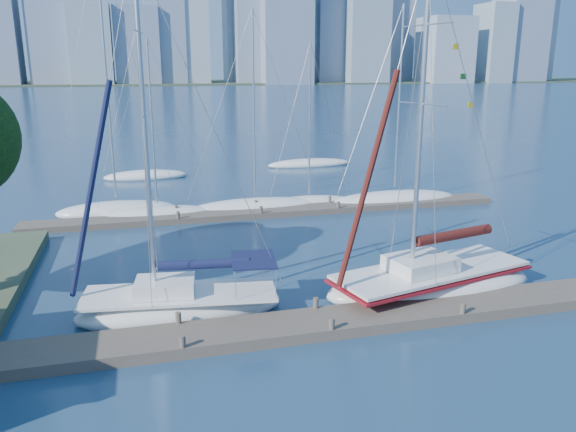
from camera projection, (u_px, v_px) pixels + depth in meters
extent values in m
plane|color=navy|center=(323.00, 328.00, 20.00)|extent=(700.00, 700.00, 0.00)
cube|color=#51453B|center=(323.00, 323.00, 19.95)|extent=(26.00, 2.00, 0.40)
cube|color=#51453B|center=(274.00, 212.00, 35.40)|extent=(30.00, 1.80, 0.36)
cube|color=#38472D|center=(147.00, 83.00, 318.97)|extent=(800.00, 100.00, 1.50)
ellipsoid|color=white|center=(181.00, 309.00, 21.05)|extent=(7.95, 3.48, 1.35)
cube|color=white|center=(180.00, 294.00, 20.88)|extent=(7.36, 3.21, 0.11)
cube|color=white|center=(165.00, 286.00, 20.74)|extent=(2.35, 1.90, 0.49)
cylinder|color=silver|center=(145.00, 133.00, 19.23)|extent=(0.16, 0.16, 11.86)
cylinder|color=silver|center=(204.00, 266.00, 20.73)|extent=(3.62, 0.56, 0.09)
cylinder|color=#111739|center=(204.00, 264.00, 20.71)|extent=(3.37, 0.79, 0.36)
cube|color=#111739|center=(254.00, 260.00, 20.92)|extent=(1.88, 2.33, 0.07)
ellipsoid|color=white|center=(430.00, 286.00, 23.12)|extent=(9.49, 4.98, 1.59)
cube|color=white|center=(432.00, 270.00, 22.93)|extent=(8.78, 4.59, 0.13)
cube|color=white|center=(420.00, 263.00, 22.55)|extent=(2.92, 2.46, 0.58)
cylinder|color=silver|center=(421.00, 120.00, 20.88)|extent=(0.19, 0.19, 12.08)
cylinder|color=silver|center=(454.00, 237.00, 23.11)|extent=(4.19, 1.09, 0.11)
cylinder|color=#45100E|center=(454.00, 235.00, 23.08)|extent=(3.93, 1.32, 0.42)
cube|color=maroon|center=(431.00, 274.00, 22.98)|extent=(9.00, 4.75, 0.11)
ellipsoid|color=white|center=(117.00, 211.00, 35.41)|extent=(7.45, 2.67, 1.23)
cylinder|color=silver|center=(106.00, 74.00, 33.24)|extent=(0.13, 0.13, 15.03)
ellipsoid|color=white|center=(158.00, 214.00, 34.72)|extent=(7.04, 2.15, 1.01)
cylinder|color=silver|center=(152.00, 124.00, 33.28)|extent=(0.11, 0.11, 9.69)
ellipsoid|color=white|center=(255.00, 207.00, 36.47)|extent=(8.72, 2.97, 1.14)
cylinder|color=silver|center=(254.00, 105.00, 34.79)|extent=(0.12, 0.12, 11.39)
ellipsoid|color=white|center=(309.00, 203.00, 37.75)|extent=(6.39, 3.48, 0.94)
cylinder|color=silver|center=(310.00, 120.00, 36.32)|extent=(0.10, 0.10, 9.70)
ellipsoid|color=white|center=(394.00, 200.00, 38.34)|extent=(9.37, 4.22, 1.25)
cylinder|color=silver|center=(399.00, 99.00, 36.59)|extent=(0.14, 0.14, 11.73)
ellipsoid|color=white|center=(146.00, 176.00, 46.78)|extent=(7.10, 3.85, 1.06)
cylinder|color=silver|center=(141.00, 100.00, 45.16)|extent=(0.12, 0.12, 11.02)
ellipsoid|color=white|center=(309.00, 164.00, 52.69)|extent=(8.11, 5.12, 1.04)
cylinder|color=silver|center=(310.00, 101.00, 51.18)|extent=(0.11, 0.11, 10.19)
cube|color=#94A2B1|center=(51.00, 49.00, 292.71)|extent=(16.11, 17.61, 36.21)
cube|color=gray|center=(91.00, 45.00, 274.79)|extent=(19.60, 19.81, 38.93)
cube|color=slate|center=(137.00, 46.00, 281.91)|extent=(21.77, 16.86, 37.95)
cube|color=gray|center=(240.00, 8.00, 307.06)|extent=(17.73, 17.46, 80.67)
cube|color=slate|center=(286.00, 10.00, 288.13)|extent=(25.81, 18.95, 74.36)
cube|color=#94A2B1|center=(314.00, 37.00, 311.40)|extent=(13.63, 17.11, 50.37)
cube|color=gray|center=(365.00, 42.00, 304.07)|extent=(22.33, 18.80, 44.29)
cube|color=slate|center=(395.00, 35.00, 338.38)|extent=(17.62, 17.52, 54.71)
cube|color=#94A2B1|center=(445.00, 50.00, 316.45)|extent=(25.50, 23.94, 35.83)
cube|color=gray|center=(493.00, 44.00, 323.03)|extent=(15.44, 21.38, 43.78)
cube|color=slate|center=(522.00, 4.00, 325.08)|extent=(25.46, 23.60, 88.09)
cube|color=#94A2B1|center=(538.00, 31.00, 353.30)|extent=(15.12, 17.08, 61.86)
cube|color=slate|center=(332.00, 9.00, 305.46)|extent=(18.87, 18.00, 78.71)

